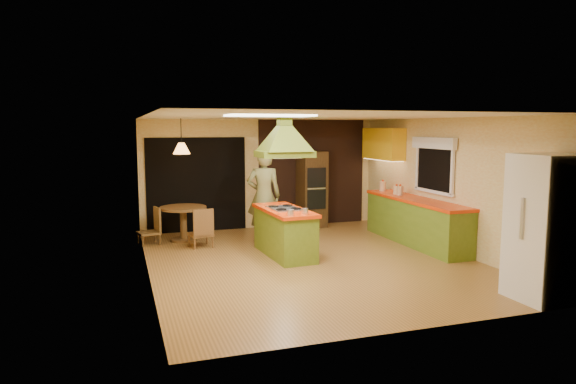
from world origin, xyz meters
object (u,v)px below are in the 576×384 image
object	(u,v)px
wall_oven	(312,189)
refrigerator	(547,228)
man	(264,196)
dining_table	(183,217)
kitchen_island	(285,232)
canister_large	(383,186)

from	to	relation	value
wall_oven	refrigerator	bearing A→B (deg)	-82.30
man	wall_oven	size ratio (longest dim) A/B	1.07
dining_table	refrigerator	bearing A→B (deg)	-51.05
kitchen_island	refrigerator	distance (m)	4.31
kitchen_island	dining_table	bearing A→B (deg)	128.74
refrigerator	wall_oven	xyz separation A→B (m)	(-1.14, 5.80, -0.10)
kitchen_island	man	world-z (taller)	man
wall_oven	canister_large	distance (m)	1.67
kitchen_island	canister_large	xyz separation A→B (m)	(2.72, 1.34, 0.59)
man	refrigerator	xyz separation A→B (m)	(2.65, -4.60, 0.04)
kitchen_island	canister_large	size ratio (longest dim) A/B	8.24
kitchen_island	refrigerator	world-z (taller)	refrigerator
man	dining_table	bearing A→B (deg)	-7.85
man	canister_large	size ratio (longest dim) A/B	8.92
wall_oven	kitchen_island	bearing A→B (deg)	-124.55
wall_oven	dining_table	bearing A→B (deg)	-172.10
man	canister_large	bearing A→B (deg)	-164.23
wall_oven	dining_table	size ratio (longest dim) A/B	1.87
kitchen_island	dining_table	size ratio (longest dim) A/B	1.85
wall_oven	dining_table	xyz separation A→B (m)	(-3.05, -0.61, -0.39)
wall_oven	canister_large	size ratio (longest dim) A/B	8.34
man	refrigerator	world-z (taller)	refrigerator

